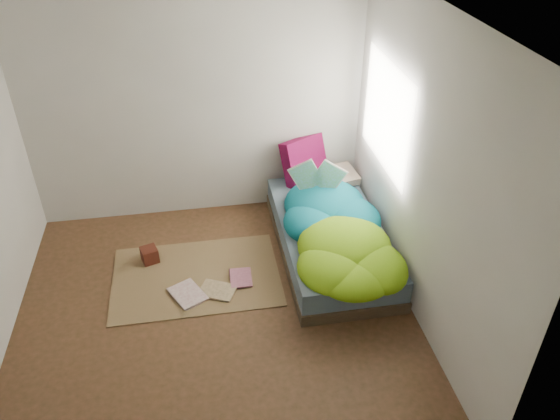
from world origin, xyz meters
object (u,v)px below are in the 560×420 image
object	(u,v)px
bed	(330,238)
floor_book_b	(230,279)
open_book	(318,168)
floor_book_a	(175,300)
wooden_box	(150,255)
pillow_magenta	(304,160)

from	to	relation	value
bed	floor_book_b	world-z (taller)	bed
open_book	floor_book_a	bearing A→B (deg)	-137.33
bed	open_book	xyz separation A→B (m)	(-0.08, 0.31, 0.65)
open_book	floor_book_b	size ratio (longest dim) A/B	1.65
open_book	bed	bearing A→B (deg)	-60.64
wooden_box	floor_book_b	distance (m)	0.88
floor_book_a	floor_book_b	bearing A→B (deg)	-6.01
floor_book_a	open_book	bearing A→B (deg)	0.85
bed	floor_book_b	xyz separation A→B (m)	(-1.05, -0.29, -0.14)
pillow_magenta	floor_book_b	bearing A→B (deg)	-157.72
floor_book_a	floor_book_b	distance (m)	0.56
bed	wooden_box	world-z (taller)	bed
open_book	wooden_box	size ratio (longest dim) A/B	3.02
floor_book_b	pillow_magenta	bearing A→B (deg)	53.24
open_book	floor_book_a	world-z (taller)	open_book
wooden_box	floor_book_b	world-z (taller)	wooden_box
pillow_magenta	wooden_box	xyz separation A→B (m)	(-1.72, -0.76, -0.50)
open_book	floor_book_b	world-z (taller)	open_book
pillow_magenta	floor_book_a	world-z (taller)	pillow_magenta
pillow_magenta	wooden_box	world-z (taller)	pillow_magenta
bed	floor_book_a	world-z (taller)	bed
bed	pillow_magenta	bearing A→B (deg)	95.66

